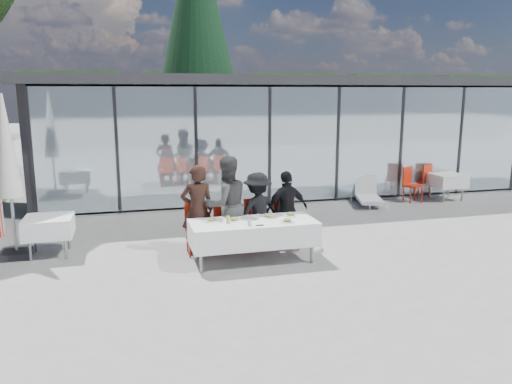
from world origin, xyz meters
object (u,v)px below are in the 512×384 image
at_px(folded_eyeglasses, 260,225).
at_px(diner_chair_c, 256,221).
at_px(spare_chair_b, 424,179).
at_px(lounger, 368,195).
at_px(diner_chair_d, 285,219).
at_px(market_umbrella, 7,155).
at_px(spare_table_left, 49,227).
at_px(plate_b, 234,219).
at_px(diner_chair_a, 197,225).
at_px(plate_c, 271,216).
at_px(diner_c, 257,211).
at_px(conifer_tree, 197,19).
at_px(spare_chair_a, 411,182).
at_px(diner_d, 287,209).
at_px(diner_a, 197,210).
at_px(diner_b, 227,205).
at_px(dining_table, 253,233).
at_px(diner_chair_b, 226,223).
at_px(juice_bottle, 228,220).
at_px(plate_d, 291,214).
at_px(plate_a, 211,220).
at_px(plate_extra, 287,221).
at_px(spare_table_right, 447,181).

bearing_deg(folded_eyeglasses, diner_chair_c, 78.22).
distance_m(spare_chair_b, lounger, 2.06).
height_order(diner_chair_d, market_umbrella, market_umbrella).
bearing_deg(spare_table_left, plate_b, -20.11).
bearing_deg(diner_chair_a, plate_c, -24.98).
height_order(diner_c, diner_chair_d, diner_c).
relative_size(spare_table_left, conifer_tree, 0.08).
bearing_deg(conifer_tree, diner_c, -93.46).
distance_m(plate_b, spare_chair_a, 6.93).
bearing_deg(market_umbrella, lounger, 16.33).
bearing_deg(diner_d, diner_a, -9.72).
bearing_deg(diner_b, diner_chair_d, 171.28).
bearing_deg(folded_eyeglasses, spare_chair_b, 36.25).
xyz_separation_m(dining_table, diner_chair_b, (-0.35, 0.75, -0.00)).
bearing_deg(spare_chair_a, folded_eyeglasses, -143.20).
height_order(diner_b, diner_chair_d, diner_b).
bearing_deg(juice_bottle, dining_table, 5.30).
bearing_deg(spare_chair_b, plate_d, -143.70).
bearing_deg(spare_chair_b, lounger, -167.68).
distance_m(diner_chair_d, spare_chair_b, 6.39).
distance_m(plate_c, spare_chair_b, 7.13).
relative_size(plate_a, juice_bottle, 1.94).
xyz_separation_m(diner_c, diner_chair_d, (0.60, 0.09, -0.22)).
height_order(diner_a, plate_d, diner_a).
height_order(diner_c, plate_extra, diner_c).
xyz_separation_m(diner_b, diner_chair_c, (0.61, 0.09, -0.39)).
distance_m(diner_chair_c, plate_b, 0.90).
bearing_deg(spare_chair_a, lounger, -179.59).
bearing_deg(juice_bottle, diner_chair_d, 31.03).
distance_m(diner_a, diner_d, 1.76).
distance_m(diner_chair_a, plate_a, 0.65).
distance_m(folded_eyeglasses, spare_table_left, 3.99).
height_order(diner_a, spare_chair_b, diner_a).
distance_m(plate_d, spare_table_left, 4.52).
relative_size(diner_a, diner_chair_a, 1.75).
distance_m(dining_table, juice_bottle, 0.54).
distance_m(diner_chair_b, juice_bottle, 0.85).
bearing_deg(diner_c, diner_b, -15.95).
bearing_deg(plate_a, diner_chair_a, 105.94).
height_order(plate_c, spare_table_left, plate_c).
bearing_deg(market_umbrella, diner_b, -9.60).
bearing_deg(plate_b, spare_table_right, 27.27).
bearing_deg(diner_chair_c, plate_d, -45.92).
bearing_deg(juice_bottle, folded_eyeglasses, -30.06).
bearing_deg(juice_bottle, conifer_tree, 83.63).
height_order(folded_eyeglasses, conifer_tree, conifer_tree).
height_order(plate_a, spare_chair_a, spare_chair_a).
xyz_separation_m(diner_c, diner_d, (0.60, 0.00, 0.00)).
distance_m(lounger, conifer_tree, 11.50).
distance_m(juice_bottle, conifer_tree, 14.31).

